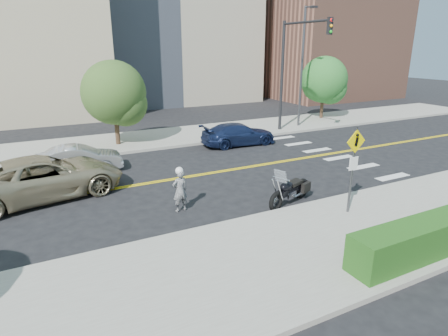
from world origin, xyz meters
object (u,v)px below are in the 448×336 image
object	(u,v)px
motorcycle	(290,185)
parked_car_silver	(79,159)
pedestrian_sign	(353,162)
parked_car_blue	(239,134)
suv	(44,177)
motorcyclist	(180,189)

from	to	relation	value
motorcycle	parked_car_silver	bearing A→B (deg)	110.77
pedestrian_sign	motorcycle	bearing A→B (deg)	121.10
motorcycle	parked_car_blue	size ratio (longest dim) A/B	0.54
suv	parked_car_blue	world-z (taller)	suv
suv	parked_car_blue	bearing A→B (deg)	-81.49
pedestrian_sign	suv	size ratio (longest dim) A/B	0.51
parked_car_blue	suv	bearing A→B (deg)	111.99
pedestrian_sign	parked_car_blue	bearing A→B (deg)	82.03
motorcyclist	suv	xyz separation A→B (m)	(-4.18, 3.59, -0.00)
pedestrian_sign	parked_car_silver	bearing A→B (deg)	129.41
motorcycle	parked_car_blue	bearing A→B (deg)	52.83
motorcyclist	parked_car_silver	distance (m)	6.76
motorcycle	parked_car_blue	distance (m)	8.86
motorcyclist	parked_car_silver	bearing A→B (deg)	-74.16
pedestrian_sign	parked_car_silver	size ratio (longest dim) A/B	0.79
pedestrian_sign	motorcyclist	bearing A→B (deg)	148.85
pedestrian_sign	suv	distance (m)	11.35
motorcyclist	parked_car_silver	world-z (taller)	motorcyclist
motorcyclist	parked_car_blue	distance (m)	9.74
motorcyclist	parked_car_blue	bearing A→B (deg)	-138.23
pedestrian_sign	parked_car_silver	distance (m)	12.04
motorcyclist	motorcycle	world-z (taller)	motorcyclist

